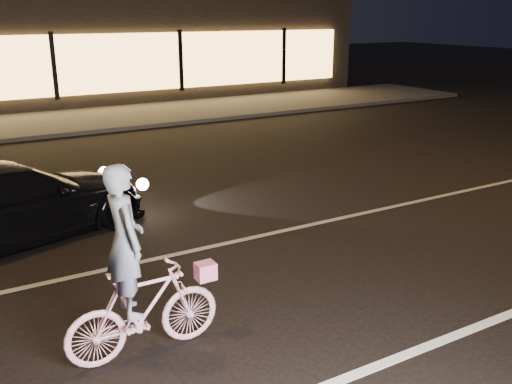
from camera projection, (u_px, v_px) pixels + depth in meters
ground at (320, 294)px, 7.01m from camera, size 90.00×90.00×0.00m
lane_stripe_near at (409, 354)px, 5.77m from camera, size 60.00×0.12×0.01m
lane_stripe_far at (242, 240)px, 8.65m from camera, size 60.00×0.10×0.01m
sidewalk at (71, 121)px, 17.70m from camera, size 30.00×4.00×0.12m
storefront at (30, 43)px, 21.99m from camera, size 25.40×8.42×4.20m
cyclist at (139, 290)px, 5.56m from camera, size 1.59×0.55×2.01m
sedan at (11, 203)px, 8.45m from camera, size 4.51×2.90×1.21m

